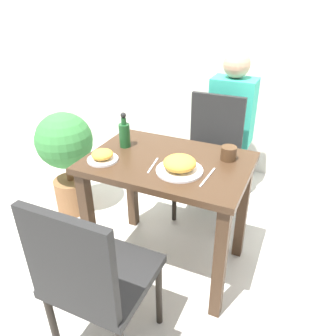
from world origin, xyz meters
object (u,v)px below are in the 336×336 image
object	(u,v)px
chair_far	(211,150)
sauce_bottle	(124,134)
chair_near	(92,276)
potted_plant_left	(66,153)
side_plate	(102,156)
drink_cup	(229,153)
food_plate	(180,165)
person_figure	(231,127)

from	to	relation	value
chair_far	sauce_bottle	xyz separation A→B (m)	(-0.35, -0.62, 0.31)
chair_near	potted_plant_left	distance (m)	1.27
side_plate	drink_cup	world-z (taller)	drink_cup
chair_far	side_plate	xyz separation A→B (m)	(-0.37, -0.82, 0.26)
chair_far	potted_plant_left	world-z (taller)	chair_far
food_plate	person_figure	bearing A→B (deg)	90.31
sauce_bottle	potted_plant_left	bearing A→B (deg)	164.93
sauce_bottle	person_figure	distance (m)	1.08
food_plate	sauce_bottle	world-z (taller)	sauce_bottle
chair_near	food_plate	bearing A→B (deg)	-103.78
chair_near	potted_plant_left	bearing A→B (deg)	-45.90
drink_cup	side_plate	bearing A→B (deg)	-154.91
chair_far	chair_near	bearing A→B (deg)	-93.63
chair_far	person_figure	size ratio (longest dim) A/B	0.77
drink_cup	sauce_bottle	bearing A→B (deg)	-172.16
chair_far	food_plate	distance (m)	0.81
side_plate	sauce_bottle	xyz separation A→B (m)	(0.02, 0.21, 0.05)
side_plate	person_figure	size ratio (longest dim) A/B	0.14
sauce_bottle	food_plate	bearing A→B (deg)	-20.15
chair_far	side_plate	world-z (taller)	chair_far
side_plate	potted_plant_left	xyz separation A→B (m)	(-0.60, 0.37, -0.27)
food_plate	person_figure	distance (m)	1.14
chair_far	side_plate	bearing A→B (deg)	-114.04
chair_near	drink_cup	size ratio (longest dim) A/B	10.46
side_plate	potted_plant_left	distance (m)	0.76
side_plate	drink_cup	xyz separation A→B (m)	(0.62, 0.29, 0.01)
chair_near	drink_cup	bearing A→B (deg)	-112.25
chair_near	person_figure	xyz separation A→B (m)	(0.14, 1.71, 0.07)
person_figure	chair_far	bearing A→B (deg)	-98.59
potted_plant_left	sauce_bottle	bearing A→B (deg)	-15.07
chair_near	drink_cup	distance (m)	0.93
food_plate	side_plate	world-z (taller)	food_plate
drink_cup	potted_plant_left	bearing A→B (deg)	176.06
sauce_bottle	chair_near	bearing A→B (deg)	-70.54
food_plate	person_figure	xyz separation A→B (m)	(-0.01, 1.12, -0.20)
drink_cup	chair_near	bearing A→B (deg)	-112.25
side_plate	sauce_bottle	world-z (taller)	sauce_bottle
potted_plant_left	drink_cup	bearing A→B (deg)	-3.94
chair_near	food_plate	world-z (taller)	chair_near
sauce_bottle	potted_plant_left	distance (m)	0.72
person_figure	potted_plant_left	bearing A→B (deg)	-141.87
chair_far	drink_cup	xyz separation A→B (m)	(0.25, -0.53, 0.27)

